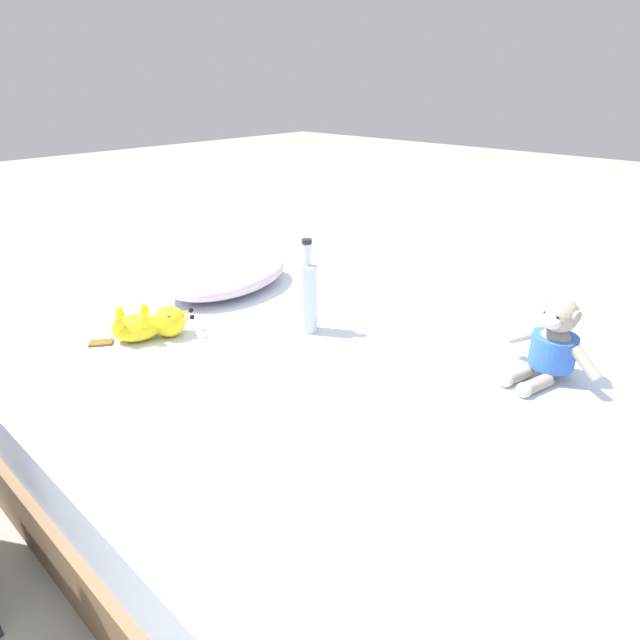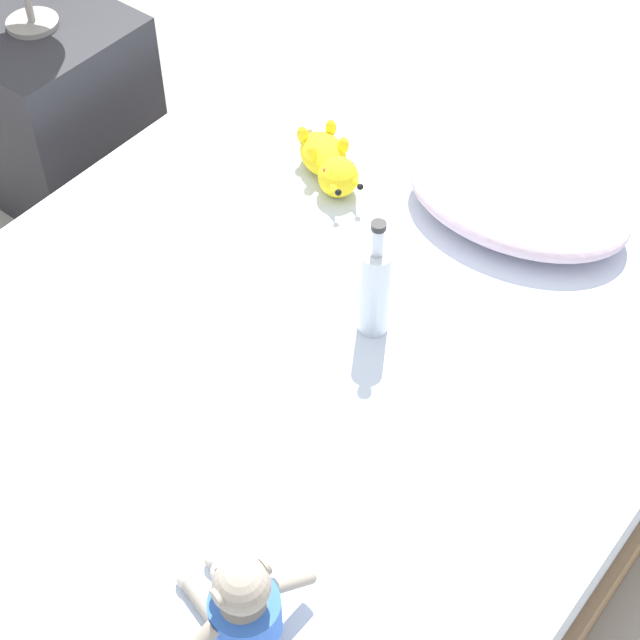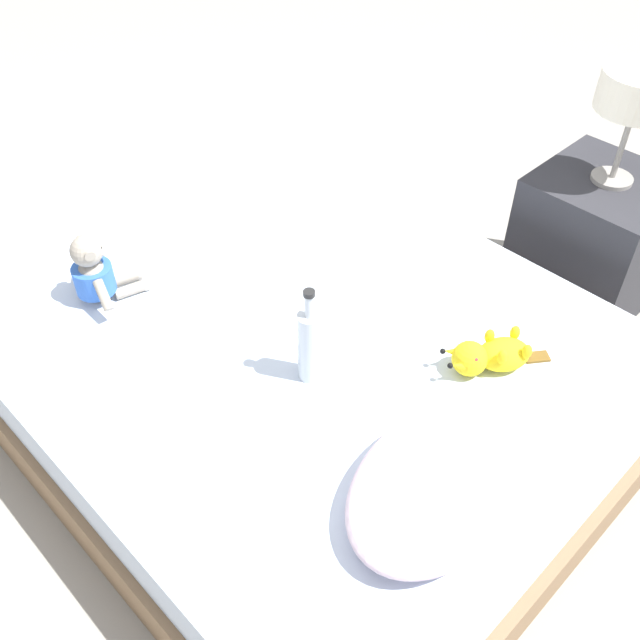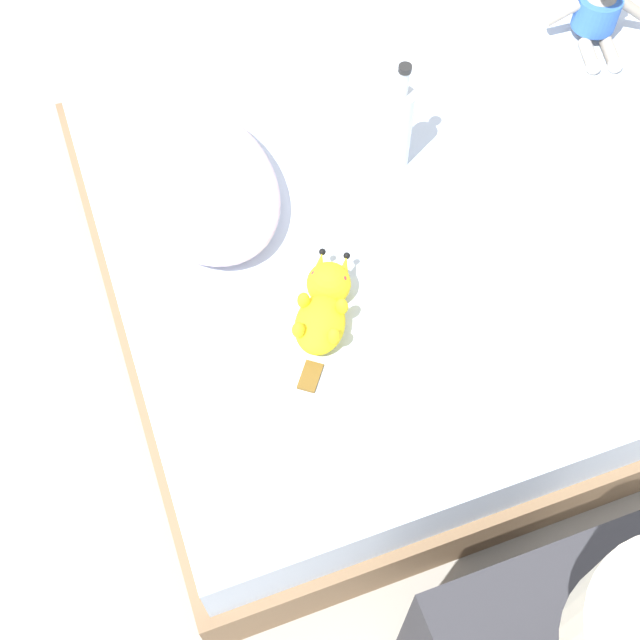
# 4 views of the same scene
# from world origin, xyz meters

# --- Properties ---
(ground_plane) EXTENTS (16.00, 16.00, 0.00)m
(ground_plane) POSITION_xyz_m (0.00, 0.00, 0.00)
(ground_plane) COLOR #9E998E
(bed) EXTENTS (1.58, 2.03, 0.38)m
(bed) POSITION_xyz_m (0.00, 0.00, 0.19)
(bed) COLOR #846647
(bed) RESTS_ON ground_plane
(pillow) EXTENTS (0.59, 0.43, 0.12)m
(pillow) POSITION_xyz_m (0.17, 0.72, 0.44)
(pillow) COLOR silver
(pillow) RESTS_ON bed
(plush_monkey) EXTENTS (0.24, 0.28, 0.24)m
(plush_monkey) POSITION_xyz_m (0.34, -0.46, 0.47)
(plush_monkey) COLOR #9E9384
(plush_monkey) RESTS_ON bed
(plush_yellow_creature) EXTENTS (0.31, 0.22, 0.10)m
(plush_yellow_creature) POSITION_xyz_m (-0.27, 0.56, 0.42)
(plush_yellow_creature) COLOR yellow
(plush_yellow_creature) RESTS_ON bed
(glass_bottle) EXTENTS (0.07, 0.07, 0.31)m
(glass_bottle) POSITION_xyz_m (0.11, 0.23, 0.50)
(glass_bottle) COLOR silver
(glass_bottle) RESTS_ON bed
(nightstand) EXTENTS (0.45, 0.45, 0.53)m
(nightstand) POSITION_xyz_m (-1.15, 0.41, 0.27)
(nightstand) COLOR #2D2D33
(nightstand) RESTS_ON ground_plane
(bedside_lamp) EXTENTS (0.26, 0.26, 0.39)m
(bedside_lamp) POSITION_xyz_m (-1.15, 0.41, 0.85)
(bedside_lamp) COLOR gray
(bedside_lamp) RESTS_ON nightstand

